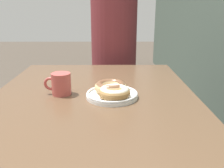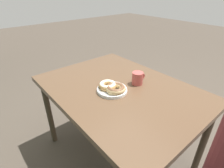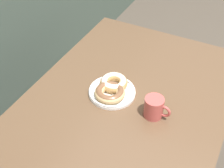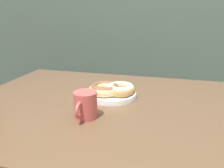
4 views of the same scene
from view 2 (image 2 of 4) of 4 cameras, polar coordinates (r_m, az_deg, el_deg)
ground_plane at (r=1.88m, az=5.69°, el=-19.26°), size 14.00×14.00×0.00m
dining_table at (r=1.35m, az=2.43°, el=-3.67°), size 1.23×0.90×0.74m
donut_plate at (r=1.25m, az=-0.03°, el=-1.22°), size 0.24×0.22×0.06m
coffee_mug at (r=1.35m, az=8.40°, el=1.96°), size 0.08×0.12×0.10m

